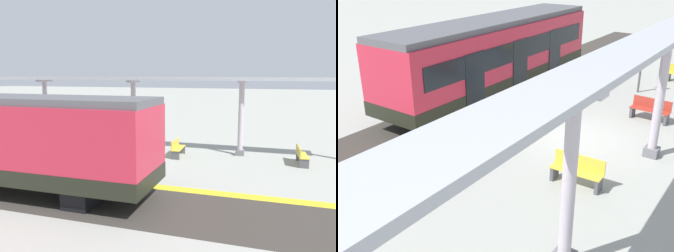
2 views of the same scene
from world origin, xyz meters
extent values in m
plane|color=#9A9C93|center=(0.00, 0.00, 0.00)|extent=(176.00, 176.00, 0.00)
cube|color=gold|center=(-3.08, 0.00, 0.00)|extent=(0.52, 30.75, 0.01)
cube|color=#38332D|center=(-4.94, 0.00, 0.00)|extent=(3.20, 42.75, 0.01)
cube|color=black|center=(-3.63, 2.31, 2.25)|extent=(0.03, 11.41, 0.84)
cube|color=black|center=(-3.62, -0.79, 1.69)|extent=(0.04, 1.10, 2.00)
cube|color=black|center=(-3.62, 2.31, 1.69)|extent=(0.04, 1.10, 2.00)
cube|color=black|center=(-4.94, -1.66, 0.32)|extent=(2.21, 0.90, 0.64)
cube|color=slate|center=(2.89, -5.95, 0.15)|extent=(0.44, 0.44, 0.30)
cylinder|color=#B8ACB7|center=(2.89, -5.95, 2.05)|extent=(0.28, 0.28, 3.49)
cube|color=#B8ACB7|center=(2.89, -5.95, 3.85)|extent=(1.10, 0.36, 0.12)
cube|color=slate|center=(2.89, 0.11, 0.15)|extent=(0.44, 0.44, 0.30)
cylinder|color=#B8ACB7|center=(2.89, 0.11, 2.05)|extent=(0.28, 0.28, 3.49)
cube|color=#B8ACB7|center=(2.89, 0.11, 3.85)|extent=(1.10, 0.36, 0.12)
cube|color=slate|center=(2.89, 6.11, 0.15)|extent=(0.44, 0.44, 0.30)
cylinder|color=#B8ACB7|center=(2.89, 6.11, 2.05)|extent=(0.28, 0.28, 3.49)
cube|color=#B8ACB7|center=(2.89, 6.11, 3.85)|extent=(1.10, 0.36, 0.12)
cube|color=#A8AAB2|center=(2.89, 0.15, 3.99)|extent=(1.20, 24.98, 0.16)
cube|color=gold|center=(1.94, -8.95, 0.44)|extent=(1.52, 0.50, 0.04)
cube|color=gold|center=(1.94, -8.76, 0.66)|extent=(1.50, 0.12, 0.40)
cube|color=#4C4C51|center=(2.61, -8.92, 0.21)|extent=(0.12, 0.40, 0.42)
cube|color=#4C4C51|center=(1.27, -8.98, 0.21)|extent=(0.12, 0.40, 0.42)
cube|color=gold|center=(1.68, -2.92, 0.44)|extent=(1.51, 0.49, 0.04)
cube|color=gold|center=(1.68, -2.73, 0.66)|extent=(1.50, 0.11, 0.40)
cube|color=#4C4C51|center=(2.35, -2.90, 0.21)|extent=(0.11, 0.40, 0.42)
cube|color=#4C4C51|center=(1.01, -2.94, 0.21)|extent=(0.11, 0.40, 0.42)
cube|color=#A13024|center=(1.89, 3.11, 0.44)|extent=(1.52, 0.53, 0.04)
cube|color=#A13024|center=(1.90, 3.30, 0.66)|extent=(1.50, 0.15, 0.40)
cube|color=#4C4C51|center=(2.56, 3.07, 0.21)|extent=(0.12, 0.40, 0.42)
cube|color=#4C4C51|center=(1.22, 3.15, 0.21)|extent=(0.12, 0.40, 0.42)
cube|color=#4C4C51|center=(2.40, 9.17, 0.21)|extent=(0.10, 0.40, 0.42)
cylinder|color=#4C4C51|center=(0.37, 6.40, 1.10)|extent=(0.10, 0.10, 2.20)
cube|color=red|center=(0.37, 6.40, 1.95)|extent=(0.56, 0.04, 0.36)
cylinder|color=maroon|center=(-1.91, 0.86, 0.41)|extent=(0.10, 0.10, 0.81)
cylinder|color=maroon|center=(-1.86, 1.02, 0.41)|extent=(0.10, 0.10, 0.81)
cube|color=#3C4A8B|center=(-1.89, 0.94, 1.11)|extent=(0.33, 0.51, 0.61)
sphere|color=#926353|center=(-1.89, 0.94, 1.53)|extent=(0.22, 0.22, 0.22)
camera|label=1|loc=(-14.20, -7.30, 4.21)|focal=34.63mm
camera|label=2|loc=(5.75, -12.13, 6.01)|focal=43.20mm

